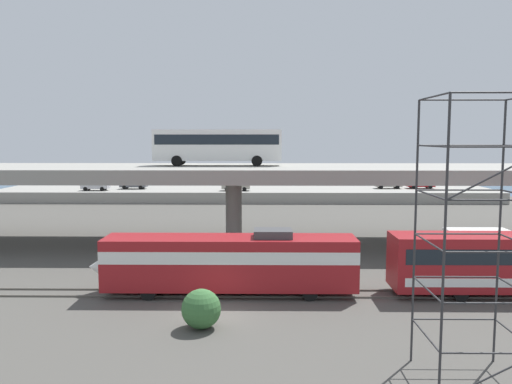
{
  "coord_description": "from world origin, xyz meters",
  "views": [
    {
      "loc": [
        2.69,
        -28.22,
        9.9
      ],
      "look_at": [
        2.05,
        23.13,
        4.55
      ],
      "focal_mm": 36.54,
      "sensor_mm": 36.0,
      "label": 1
    }
  ],
  "objects_px": {
    "parked_car_1": "(95,186)",
    "parked_car_3": "(388,184)",
    "train_locomotive": "(218,260)",
    "parked_car_2": "(421,184)",
    "parked_car_4": "(236,186)",
    "scaffolding_tower": "(475,233)",
    "service_truck_west": "(466,248)",
    "parked_car_0": "(134,184)",
    "transit_bus_on_overpass": "(218,144)"
  },
  "relations": [
    {
      "from": "parked_car_4",
      "to": "scaffolding_tower",
      "type": "bearing_deg",
      "value": -78.1
    },
    {
      "from": "parked_car_2",
      "to": "parked_car_3",
      "type": "xyz_separation_m",
      "value": [
        -5.32,
        -0.05,
        -0.0
      ]
    },
    {
      "from": "service_truck_west",
      "to": "parked_car_3",
      "type": "distance_m",
      "value": 46.0
    },
    {
      "from": "scaffolding_tower",
      "to": "parked_car_0",
      "type": "xyz_separation_m",
      "value": [
        -29.18,
        62.69,
        -3.67
      ]
    },
    {
      "from": "parked_car_4",
      "to": "train_locomotive",
      "type": "bearing_deg",
      "value": -88.4
    },
    {
      "from": "parked_car_4",
      "to": "transit_bus_on_overpass",
      "type": "bearing_deg",
      "value": -90.15
    },
    {
      "from": "service_truck_west",
      "to": "scaffolding_tower",
      "type": "relative_size",
      "value": 0.59
    },
    {
      "from": "service_truck_west",
      "to": "parked_car_3",
      "type": "bearing_deg",
      "value": -96.31
    },
    {
      "from": "train_locomotive",
      "to": "parked_car_0",
      "type": "relative_size",
      "value": 4.0
    },
    {
      "from": "train_locomotive",
      "to": "parked_car_1",
      "type": "height_order",
      "value": "train_locomotive"
    },
    {
      "from": "parked_car_2",
      "to": "parked_car_4",
      "type": "height_order",
      "value": "same"
    },
    {
      "from": "transit_bus_on_overpass",
      "to": "service_truck_west",
      "type": "relative_size",
      "value": 1.76
    },
    {
      "from": "scaffolding_tower",
      "to": "parked_car_1",
      "type": "height_order",
      "value": "scaffolding_tower"
    },
    {
      "from": "parked_car_2",
      "to": "parked_car_1",
      "type": "bearing_deg",
      "value": 4.26
    },
    {
      "from": "service_truck_west",
      "to": "parked_car_1",
      "type": "distance_m",
      "value": 58.95
    },
    {
      "from": "scaffolding_tower",
      "to": "parked_car_1",
      "type": "bearing_deg",
      "value": 119.96
    },
    {
      "from": "parked_car_2",
      "to": "train_locomotive",
      "type": "bearing_deg",
      "value": 61.35
    },
    {
      "from": "parked_car_2",
      "to": "scaffolding_tower",
      "type": "bearing_deg",
      "value": 74.92
    },
    {
      "from": "train_locomotive",
      "to": "parked_car_3",
      "type": "distance_m",
      "value": 57.05
    },
    {
      "from": "transit_bus_on_overpass",
      "to": "scaffolding_tower",
      "type": "bearing_deg",
      "value": 113.76
    },
    {
      "from": "scaffolding_tower",
      "to": "parked_car_3",
      "type": "xyz_separation_m",
      "value": [
        11.9,
        63.86,
        -3.67
      ]
    },
    {
      "from": "parked_car_1",
      "to": "parked_car_4",
      "type": "distance_m",
      "value": 21.97
    },
    {
      "from": "transit_bus_on_overpass",
      "to": "scaffolding_tower",
      "type": "distance_m",
      "value": 31.74
    },
    {
      "from": "parked_car_4",
      "to": "parked_car_1",
      "type": "bearing_deg",
      "value": 179.79
    },
    {
      "from": "scaffolding_tower",
      "to": "parked_car_2",
      "type": "relative_size",
      "value": 2.68
    },
    {
      "from": "parked_car_1",
      "to": "parked_car_4",
      "type": "bearing_deg",
      "value": -0.21
    },
    {
      "from": "parked_car_0",
      "to": "parked_car_3",
      "type": "distance_m",
      "value": 41.1
    },
    {
      "from": "train_locomotive",
      "to": "transit_bus_on_overpass",
      "type": "distance_m",
      "value": 18.65
    },
    {
      "from": "parked_car_1",
      "to": "train_locomotive",
      "type": "bearing_deg",
      "value": -64.24
    },
    {
      "from": "scaffolding_tower",
      "to": "parked_car_1",
      "type": "xyz_separation_m",
      "value": [
        -34.62,
        60.05,
        -3.67
      ]
    },
    {
      "from": "parked_car_0",
      "to": "parked_car_1",
      "type": "bearing_deg",
      "value": 25.91
    },
    {
      "from": "parked_car_2",
      "to": "parked_car_3",
      "type": "relative_size",
      "value": 1.02
    },
    {
      "from": "parked_car_4",
      "to": "parked_car_2",
      "type": "bearing_deg",
      "value": 7.52
    },
    {
      "from": "service_truck_west",
      "to": "parked_car_3",
      "type": "xyz_separation_m",
      "value": [
        5.06,
        45.72,
        0.84
      ]
    },
    {
      "from": "parked_car_1",
      "to": "parked_car_4",
      "type": "relative_size",
      "value": 0.96
    },
    {
      "from": "parked_car_2",
      "to": "parked_car_4",
      "type": "relative_size",
      "value": 0.99
    },
    {
      "from": "service_truck_west",
      "to": "parked_car_3",
      "type": "height_order",
      "value": "parked_car_3"
    },
    {
      "from": "parked_car_0",
      "to": "parked_car_3",
      "type": "relative_size",
      "value": 1.0
    },
    {
      "from": "transit_bus_on_overpass",
      "to": "scaffolding_tower",
      "type": "height_order",
      "value": "scaffolding_tower"
    },
    {
      "from": "transit_bus_on_overpass",
      "to": "parked_car_2",
      "type": "bearing_deg",
      "value": -130.54
    },
    {
      "from": "parked_car_1",
      "to": "parked_car_3",
      "type": "relative_size",
      "value": 0.99
    },
    {
      "from": "parked_car_2",
      "to": "parked_car_4",
      "type": "distance_m",
      "value": 30.12
    },
    {
      "from": "parked_car_1",
      "to": "parked_car_2",
      "type": "xyz_separation_m",
      "value": [
        51.83,
        3.86,
        0.0
      ]
    },
    {
      "from": "scaffolding_tower",
      "to": "parked_car_1",
      "type": "distance_m",
      "value": 69.41
    },
    {
      "from": "transit_bus_on_overpass",
      "to": "parked_car_1",
      "type": "height_order",
      "value": "transit_bus_on_overpass"
    },
    {
      "from": "train_locomotive",
      "to": "parked_car_4",
      "type": "relative_size",
      "value": 3.87
    },
    {
      "from": "transit_bus_on_overpass",
      "to": "parked_car_1",
      "type": "xyz_separation_m",
      "value": [
        -21.89,
        31.15,
        -6.85
      ]
    },
    {
      "from": "parked_car_2",
      "to": "parked_car_3",
      "type": "bearing_deg",
      "value": 0.55
    },
    {
      "from": "train_locomotive",
      "to": "service_truck_west",
      "type": "relative_size",
      "value": 2.49
    },
    {
      "from": "train_locomotive",
      "to": "parked_car_1",
      "type": "xyz_separation_m",
      "value": [
        -23.32,
        48.32,
        0.29
      ]
    }
  ]
}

